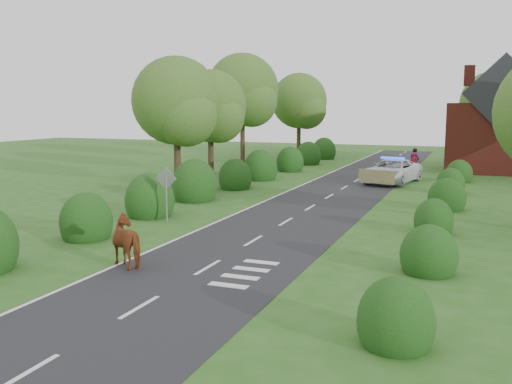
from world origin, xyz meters
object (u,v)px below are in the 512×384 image
at_px(cow, 131,245).
at_px(pedestrian_red, 414,163).
at_px(pedestrian_purple, 415,159).
at_px(police_van, 392,171).
at_px(road_sign, 166,186).

distance_m(cow, pedestrian_red, 31.51).
bearing_deg(pedestrian_purple, cow, 124.53).
distance_m(cow, police_van, 24.85).
relative_size(cow, pedestrian_purple, 1.09).
relative_size(police_van, pedestrian_red, 3.81).
bearing_deg(pedestrian_red, cow, 41.33).
bearing_deg(police_van, pedestrian_purple, 98.24).
relative_size(road_sign, pedestrian_red, 1.53).
distance_m(road_sign, pedestrian_red, 25.67).
distance_m(road_sign, pedestrian_purple, 28.12).
height_order(road_sign, pedestrian_red, road_sign).
bearing_deg(cow, road_sign, -135.40).
xyz_separation_m(police_van, pedestrian_purple, (0.53, 9.29, 0.09)).
bearing_deg(cow, police_van, -167.81).
bearing_deg(road_sign, cow, -69.02).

